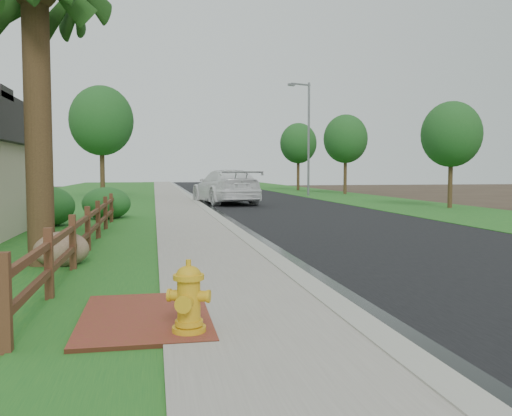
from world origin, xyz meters
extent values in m
plane|color=#36281D|center=(0.00, 0.00, 0.00)|extent=(120.00, 120.00, 0.00)
cube|color=black|center=(4.60, 35.00, 0.01)|extent=(8.00, 90.00, 0.02)
cube|color=#99998B|center=(0.40, 35.00, 0.06)|extent=(0.40, 90.00, 0.12)
cube|color=black|center=(0.75, 35.00, 0.02)|extent=(0.50, 90.00, 0.00)
cube|color=gray|center=(-0.90, 35.00, 0.05)|extent=(2.20, 90.00, 0.10)
cube|color=#19581E|center=(-2.80, 35.00, 0.03)|extent=(1.60, 90.00, 0.06)
cube|color=#19581E|center=(-8.00, 35.00, 0.02)|extent=(9.00, 90.00, 0.04)
cube|color=#19581E|center=(11.50, 35.00, 0.02)|extent=(6.00, 90.00, 0.04)
cube|color=brown|center=(-2.20, -1.00, 0.06)|extent=(1.60, 2.40, 0.11)
cube|color=#4A2918|center=(-3.60, -2.00, 0.55)|extent=(0.12, 0.12, 1.10)
cube|color=#4A2918|center=(-3.60, 0.40, 0.55)|extent=(0.12, 0.12, 1.10)
cube|color=#4A2918|center=(-3.60, 2.80, 0.55)|extent=(0.12, 0.12, 1.10)
cube|color=#4A2918|center=(-3.60, 5.20, 0.55)|extent=(0.12, 0.12, 1.10)
cube|color=#4A2918|center=(-3.60, 7.60, 0.55)|extent=(0.12, 0.12, 1.10)
cube|color=#4A2918|center=(-3.60, 10.00, 0.55)|extent=(0.12, 0.12, 1.10)
cube|color=#4A2918|center=(-3.60, 12.40, 0.55)|extent=(0.12, 0.12, 1.10)
cube|color=#4A2918|center=(-3.60, 14.80, 0.55)|extent=(0.12, 0.12, 1.10)
cube|color=#4A2918|center=(-3.60, -0.80, 0.45)|extent=(0.08, 2.35, 0.10)
cube|color=#4A2918|center=(-3.60, -0.80, 0.85)|extent=(0.08, 2.35, 0.10)
cube|color=#4A2918|center=(-3.60, 1.60, 0.45)|extent=(0.08, 2.35, 0.10)
cube|color=#4A2918|center=(-3.60, 1.60, 0.85)|extent=(0.08, 2.35, 0.10)
cube|color=#4A2918|center=(-3.60, 4.00, 0.45)|extent=(0.08, 2.35, 0.10)
cube|color=#4A2918|center=(-3.60, 4.00, 0.85)|extent=(0.08, 2.35, 0.10)
cube|color=#4A2918|center=(-3.60, 6.40, 0.45)|extent=(0.08, 2.35, 0.10)
cube|color=#4A2918|center=(-3.60, 6.40, 0.85)|extent=(0.08, 2.35, 0.10)
cube|color=#4A2918|center=(-3.60, 8.80, 0.45)|extent=(0.08, 2.35, 0.10)
cube|color=#4A2918|center=(-3.60, 8.80, 0.85)|extent=(0.08, 2.35, 0.10)
cube|color=#4A2918|center=(-3.60, 11.20, 0.45)|extent=(0.08, 2.35, 0.10)
cube|color=#4A2918|center=(-3.60, 11.20, 0.85)|extent=(0.08, 2.35, 0.10)
cube|color=#4A2918|center=(-3.60, 13.60, 0.45)|extent=(0.08, 2.35, 0.10)
cube|color=#4A2918|center=(-3.60, 13.60, 0.85)|extent=(0.08, 2.35, 0.10)
cylinder|color=#352515|center=(-4.30, 3.50, 2.75)|extent=(0.52, 0.52, 5.50)
cylinder|color=gold|center=(-1.70, -1.81, 0.13)|extent=(0.39, 0.39, 0.07)
cylinder|color=gold|center=(-1.70, -1.81, 0.44)|extent=(0.26, 0.26, 0.59)
cylinder|color=gold|center=(-1.70, -1.81, 0.21)|extent=(0.32, 0.32, 0.06)
cylinder|color=gold|center=(-1.70, -1.81, 0.74)|extent=(0.35, 0.35, 0.06)
ellipsoid|color=gold|center=(-1.70, -1.81, 0.76)|extent=(0.28, 0.28, 0.21)
cylinder|color=gold|center=(-1.70, -1.81, 0.90)|extent=(0.06, 0.06, 0.08)
cylinder|color=gold|center=(-1.75, -1.97, 0.47)|extent=(0.20, 0.18, 0.17)
cylinder|color=gold|center=(-1.88, -1.75, 0.52)|extent=(0.18, 0.18, 0.14)
cylinder|color=gold|center=(-1.52, -1.87, 0.52)|extent=(0.18, 0.18, 0.14)
imported|color=white|center=(2.00, 23.06, 0.99)|extent=(3.65, 7.01, 1.94)
imported|color=black|center=(3.04, 38.14, 0.69)|extent=(3.06, 4.24, 1.34)
imported|color=black|center=(4.02, 43.91, 0.73)|extent=(2.76, 4.58, 1.42)
cylinder|color=slate|center=(9.32, 31.19, 4.20)|extent=(0.17, 0.17, 8.40)
cube|color=slate|center=(8.62, 30.93, 8.21)|extent=(1.62, 0.68, 0.11)
cube|color=slate|center=(7.83, 30.65, 8.12)|extent=(0.55, 0.37, 0.17)
ellipsoid|color=brown|center=(-3.90, 3.36, 0.36)|extent=(1.13, 0.87, 0.72)
ellipsoid|color=#1A4A1B|center=(-5.70, 11.48, 0.71)|extent=(2.39, 2.39, 1.41)
ellipsoid|color=#1A4A1B|center=(-3.90, 14.00, 0.64)|extent=(2.29, 2.29, 1.28)
cylinder|color=#352515|center=(12.65, 17.13, 1.64)|extent=(0.22, 0.22, 3.27)
ellipsoid|color=#1A4A1B|center=(12.65, 17.13, 3.74)|extent=(2.99, 2.99, 3.29)
cylinder|color=#352515|center=(-5.44, 29.84, 2.29)|extent=(0.31, 0.31, 4.59)
ellipsoid|color=#1A4A1B|center=(-5.44, 29.84, 5.24)|extent=(4.23, 4.23, 4.66)
cylinder|color=#352515|center=(13.00, 33.35, 1.94)|extent=(0.27, 0.27, 3.88)
ellipsoid|color=#1A4A1B|center=(13.00, 33.35, 4.43)|extent=(3.51, 3.51, 3.86)
cylinder|color=#352515|center=(11.43, 41.89, 1.96)|extent=(0.27, 0.27, 3.93)
ellipsoid|color=#1A4A1B|center=(11.43, 41.89, 4.49)|extent=(3.47, 3.47, 3.81)
camera|label=1|loc=(-2.08, -7.88, 1.94)|focal=38.00mm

